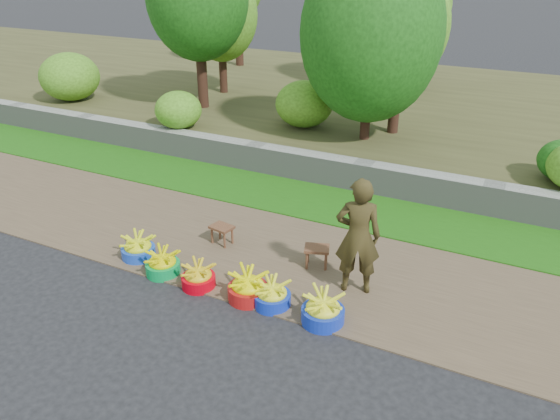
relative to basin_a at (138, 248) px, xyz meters
The scene contains 14 objects.
ground_plane 2.12m from the basin_a, ahead, with size 120.00×120.00×0.00m, color black.
dirt_shoulder 2.27m from the basin_a, 23.03° to the left, with size 80.00×2.50×0.02m, color brown.
grass_verge 3.57m from the basin_a, 54.14° to the left, with size 80.00×1.50×0.04m, color #1E5F10.
retaining_wall 4.28m from the basin_a, 60.82° to the left, with size 80.00×0.35×0.55m, color gray.
earth_bank 8.89m from the basin_a, 76.41° to the left, with size 80.00×10.00×0.50m, color #454422.
basin_a is the anchor object (origin of this frame).
basin_b 0.60m from the basin_a, 17.39° to the right, with size 0.47×0.47×0.35m.
basin_c 1.21m from the basin_a, 10.74° to the right, with size 0.45×0.45×0.33m.
basin_d 1.91m from the basin_a, ahead, with size 0.52×0.52×0.38m.
basin_e 2.24m from the basin_a, ahead, with size 0.47×0.47×0.35m.
basin_f 2.94m from the basin_a, ahead, with size 0.52×0.52×0.38m.
stool_left 1.23m from the basin_a, 45.50° to the left, with size 0.36×0.30×0.29m.
stool_right 2.55m from the basin_a, 20.92° to the left, with size 0.41×0.36×0.30m.
vendor_woman 3.17m from the basin_a, 11.34° to the left, with size 0.57×0.37×1.56m, color black.
Camera 1 is at (2.76, -4.77, 4.04)m, focal length 35.00 mm.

